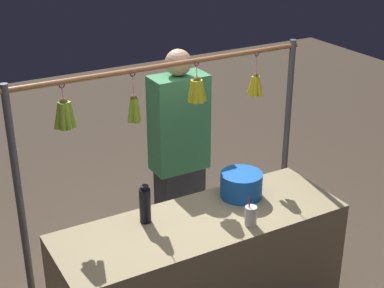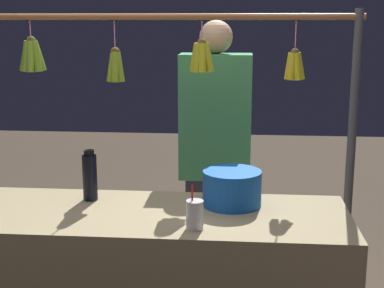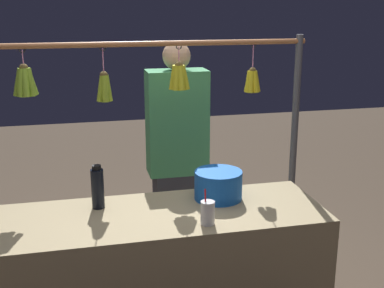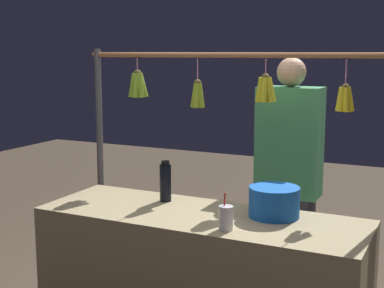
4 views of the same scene
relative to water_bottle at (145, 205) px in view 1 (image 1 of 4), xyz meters
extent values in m
cube|color=tan|center=(-0.30, 0.15, -0.55)|extent=(1.83, 0.63, 0.86)
cylinder|color=#4C4C51|center=(-1.28, -0.28, -0.09)|extent=(0.04, 0.04, 1.77)
cylinder|color=#4C4C51|center=(0.67, -0.28, -0.09)|extent=(0.04, 0.04, 1.77)
cylinder|color=#9E6038|center=(-0.30, -0.28, 0.75)|extent=(2.01, 0.03, 0.03)
torus|color=black|center=(-0.98, -0.28, 0.73)|extent=(0.04, 0.01, 0.04)
cylinder|color=pink|center=(-0.98, -0.28, 0.65)|extent=(0.01, 0.01, 0.15)
sphere|color=brown|center=(-0.98, -0.28, 0.58)|extent=(0.04, 0.04, 0.04)
cylinder|color=yellow|center=(-0.95, -0.28, 0.51)|extent=(0.05, 0.03, 0.14)
cylinder|color=yellow|center=(-0.96, -0.26, 0.51)|extent=(0.04, 0.05, 0.14)
cylinder|color=yellow|center=(-0.99, -0.26, 0.51)|extent=(0.05, 0.06, 0.14)
cylinder|color=yellow|center=(-1.00, -0.28, 0.51)|extent=(0.06, 0.03, 0.14)
cylinder|color=yellow|center=(-0.99, -0.30, 0.51)|extent=(0.05, 0.05, 0.14)
cylinder|color=yellow|center=(-0.97, -0.30, 0.51)|extent=(0.05, 0.06, 0.14)
torus|color=black|center=(-0.52, -0.28, 0.73)|extent=(0.04, 0.01, 0.04)
cylinder|color=pink|center=(-0.52, -0.28, 0.68)|extent=(0.01, 0.01, 0.11)
sphere|color=brown|center=(-0.52, -0.28, 0.62)|extent=(0.05, 0.05, 0.05)
cylinder|color=gold|center=(-0.49, -0.28, 0.55)|extent=(0.06, 0.04, 0.15)
cylinder|color=gold|center=(-0.50, -0.26, 0.55)|extent=(0.05, 0.05, 0.15)
cylinder|color=gold|center=(-0.52, -0.25, 0.55)|extent=(0.04, 0.07, 0.15)
cylinder|color=gold|center=(-0.55, -0.27, 0.55)|extent=(0.06, 0.05, 0.15)
cylinder|color=gold|center=(-0.55, -0.30, 0.55)|extent=(0.06, 0.05, 0.15)
cylinder|color=gold|center=(-0.52, -0.31, 0.55)|extent=(0.04, 0.07, 0.15)
cylinder|color=gold|center=(-0.50, -0.30, 0.55)|extent=(0.05, 0.05, 0.15)
torus|color=black|center=(-0.08, -0.28, 0.73)|extent=(0.04, 0.01, 0.04)
cylinder|color=pink|center=(-0.08, -0.28, 0.65)|extent=(0.01, 0.01, 0.15)
sphere|color=brown|center=(-0.08, -0.28, 0.58)|extent=(0.05, 0.05, 0.05)
cylinder|color=#90AE28|center=(-0.06, -0.28, 0.50)|extent=(0.06, 0.04, 0.16)
cylinder|color=#90AE28|center=(-0.08, -0.26, 0.50)|extent=(0.04, 0.05, 0.16)
cylinder|color=#90AE28|center=(-0.10, -0.28, 0.50)|extent=(0.06, 0.04, 0.16)
cylinder|color=#90AE28|center=(-0.08, -0.30, 0.50)|extent=(0.04, 0.06, 0.16)
torus|color=black|center=(0.36, -0.28, 0.73)|extent=(0.04, 0.01, 0.04)
cylinder|color=pink|center=(0.36, -0.28, 0.68)|extent=(0.01, 0.01, 0.10)
sphere|color=brown|center=(0.36, -0.28, 0.63)|extent=(0.05, 0.05, 0.05)
cylinder|color=#7EA82A|center=(0.39, -0.28, 0.55)|extent=(0.07, 0.04, 0.16)
cylinder|color=#7EA82A|center=(0.38, -0.25, 0.55)|extent=(0.05, 0.06, 0.16)
cylinder|color=#7EA82A|center=(0.35, -0.25, 0.55)|extent=(0.04, 0.07, 0.16)
cylinder|color=#7EA82A|center=(0.33, -0.27, 0.55)|extent=(0.06, 0.05, 0.16)
cylinder|color=#7EA82A|center=(0.33, -0.29, 0.55)|extent=(0.07, 0.05, 0.16)
cylinder|color=#7EA82A|center=(0.35, -0.31, 0.55)|extent=(0.04, 0.06, 0.16)
cylinder|color=#7EA82A|center=(0.37, -0.31, 0.55)|extent=(0.06, 0.07, 0.16)
cylinder|color=black|center=(0.00, 0.00, -0.01)|extent=(0.07, 0.07, 0.22)
cylinder|color=black|center=(0.00, 0.00, 0.12)|extent=(0.05, 0.05, 0.02)
cylinder|color=blue|center=(-0.68, 0.02, -0.03)|extent=(0.28, 0.28, 0.17)
cylinder|color=silver|center=(-0.53, 0.34, -0.06)|extent=(0.07, 0.07, 0.12)
cylinder|color=red|center=(-0.52, 0.34, -0.02)|extent=(0.01, 0.03, 0.19)
cube|color=#2D2D38|center=(-0.57, -0.63, -0.57)|extent=(0.33, 0.22, 0.81)
cube|color=#3F8C59|center=(-0.57, -0.63, 0.19)|extent=(0.41, 0.22, 0.71)
sphere|color=tan|center=(-0.57, -0.63, 0.64)|extent=(0.19, 0.19, 0.19)
camera|label=1|loc=(1.26, 2.80, 1.76)|focal=54.67mm
camera|label=2|loc=(-0.71, 2.54, 0.74)|focal=52.48mm
camera|label=3|loc=(0.08, 2.63, 0.98)|focal=46.90mm
camera|label=4|loc=(-1.55, 2.82, 0.77)|focal=51.52mm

